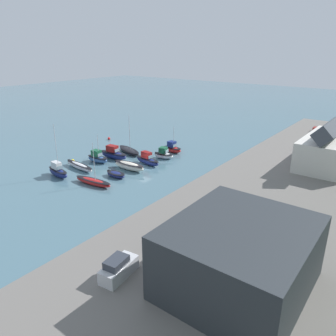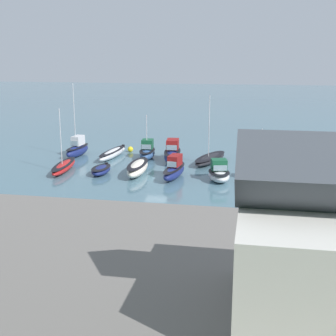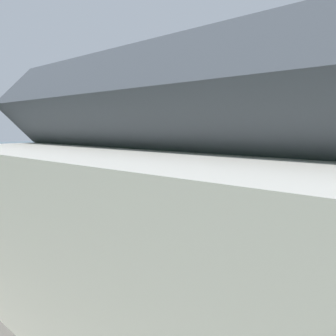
{
  "view_description": "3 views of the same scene",
  "coord_description": "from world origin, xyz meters",
  "px_view_note": "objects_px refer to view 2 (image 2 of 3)",
  "views": [
    {
      "loc": [
        45.73,
        40.76,
        22.63
      ],
      "look_at": [
        1.89,
        7.57,
        2.19
      ],
      "focal_mm": 35.0,
      "sensor_mm": 36.0,
      "label": 1
    },
    {
      "loc": [
        -10.73,
        50.32,
        14.1
      ],
      "look_at": [
        -2.36,
        5.25,
        2.64
      ],
      "focal_mm": 50.0,
      "sensor_mm": 36.0,
      "label": 2
    },
    {
      "loc": [
        -26.21,
        37.66,
        7.87
      ],
      "look_at": [
        4.41,
        2.81,
        2.08
      ],
      "focal_mm": 35.0,
      "sensor_mm": 36.0,
      "label": 3
    }
  ],
  "objects_px": {
    "moored_boat_5": "(64,166)",
    "moored_boat_7": "(172,153)",
    "moored_boat_6": "(210,159)",
    "mooring_buoy_0": "(130,149)",
    "moored_boat_3": "(138,168)",
    "moored_boat_9": "(113,153)",
    "moored_boat_10": "(77,149)",
    "moored_boat_2": "(174,170)",
    "moored_boat_0": "(260,172)",
    "moored_boat_1": "(219,173)",
    "mooring_buoy_1": "(250,144)",
    "moored_boat_8": "(147,152)",
    "moored_boat_4": "(101,170)"
  },
  "relations": [
    {
      "from": "mooring_buoy_0",
      "to": "mooring_buoy_1",
      "type": "relative_size",
      "value": 1.13
    },
    {
      "from": "moored_boat_5",
      "to": "mooring_buoy_0",
      "type": "xyz_separation_m",
      "value": [
        -5.05,
        -12.22,
        -0.18
      ]
    },
    {
      "from": "moored_boat_5",
      "to": "moored_boat_4",
      "type": "bearing_deg",
      "value": 167.7
    },
    {
      "from": "moored_boat_3",
      "to": "moored_boat_7",
      "type": "xyz_separation_m",
      "value": [
        -2.86,
        -7.29,
        0.29
      ]
    },
    {
      "from": "moored_boat_1",
      "to": "mooring_buoy_1",
      "type": "bearing_deg",
      "value": -112.82
    },
    {
      "from": "moored_boat_2",
      "to": "mooring_buoy_0",
      "type": "xyz_separation_m",
      "value": [
        8.65,
        -12.95,
        -0.57
      ]
    },
    {
      "from": "moored_boat_1",
      "to": "moored_boat_9",
      "type": "height_order",
      "value": "moored_boat_1"
    },
    {
      "from": "mooring_buoy_0",
      "to": "moored_boat_0",
      "type": "bearing_deg",
      "value": 146.46
    },
    {
      "from": "moored_boat_3",
      "to": "moored_boat_7",
      "type": "relative_size",
      "value": 1.06
    },
    {
      "from": "moored_boat_10",
      "to": "moored_boat_5",
      "type": "bearing_deg",
      "value": 105.69
    },
    {
      "from": "moored_boat_7",
      "to": "moored_boat_10",
      "type": "distance_m",
      "value": 13.45
    },
    {
      "from": "moored_boat_2",
      "to": "mooring_buoy_1",
      "type": "xyz_separation_m",
      "value": [
        -8.32,
        -20.2,
        -0.62
      ]
    },
    {
      "from": "moored_boat_5",
      "to": "moored_boat_6",
      "type": "xyz_separation_m",
      "value": [
        -17.02,
        -7.59,
        -0.03
      ]
    },
    {
      "from": "moored_boat_3",
      "to": "moored_boat_5",
      "type": "xyz_separation_m",
      "value": [
        9.19,
        0.1,
        -0.22
      ]
    },
    {
      "from": "moored_boat_2",
      "to": "moored_boat_5",
      "type": "distance_m",
      "value": 13.73
    },
    {
      "from": "moored_boat_6",
      "to": "moored_boat_8",
      "type": "bearing_deg",
      "value": 12.66
    },
    {
      "from": "moored_boat_0",
      "to": "moored_boat_8",
      "type": "distance_m",
      "value": 17.08
    },
    {
      "from": "moored_boat_8",
      "to": "mooring_buoy_0",
      "type": "bearing_deg",
      "value": -52.59
    },
    {
      "from": "moored_boat_6",
      "to": "mooring_buoy_0",
      "type": "relative_size",
      "value": 11.08
    },
    {
      "from": "moored_boat_3",
      "to": "moored_boat_9",
      "type": "relative_size",
      "value": 0.86
    },
    {
      "from": "moored_boat_8",
      "to": "moored_boat_10",
      "type": "bearing_deg",
      "value": -2.56
    },
    {
      "from": "moored_boat_8",
      "to": "moored_boat_9",
      "type": "height_order",
      "value": "moored_boat_8"
    },
    {
      "from": "moored_boat_3",
      "to": "mooring_buoy_1",
      "type": "xyz_separation_m",
      "value": [
        -12.83,
        -19.36,
        -0.44
      ]
    },
    {
      "from": "moored_boat_1",
      "to": "moored_boat_7",
      "type": "xyz_separation_m",
      "value": [
        6.77,
        -8.39,
        0.2
      ]
    },
    {
      "from": "moored_boat_6",
      "to": "moored_boat_8",
      "type": "height_order",
      "value": "moored_boat_6"
    },
    {
      "from": "moored_boat_6",
      "to": "moored_boat_7",
      "type": "xyz_separation_m",
      "value": [
        4.96,
        0.2,
        0.54
      ]
    },
    {
      "from": "moored_boat_6",
      "to": "mooring_buoy_0",
      "type": "height_order",
      "value": "moored_boat_6"
    },
    {
      "from": "moored_boat_7",
      "to": "mooring_buoy_0",
      "type": "height_order",
      "value": "moored_boat_7"
    },
    {
      "from": "moored_boat_8",
      "to": "mooring_buoy_0",
      "type": "relative_size",
      "value": 7.58
    },
    {
      "from": "moored_boat_0",
      "to": "moored_boat_2",
      "type": "distance_m",
      "value": 9.7
    },
    {
      "from": "moored_boat_10",
      "to": "mooring_buoy_1",
      "type": "distance_m",
      "value": 26.01
    },
    {
      "from": "moored_boat_4",
      "to": "moored_boat_5",
      "type": "bearing_deg",
      "value": -6.03
    },
    {
      "from": "moored_boat_9",
      "to": "moored_boat_8",
      "type": "bearing_deg",
      "value": -171.87
    },
    {
      "from": "moored_boat_0",
      "to": "mooring_buoy_0",
      "type": "height_order",
      "value": "moored_boat_0"
    },
    {
      "from": "moored_boat_2",
      "to": "moored_boat_9",
      "type": "bearing_deg",
      "value": -34.18
    },
    {
      "from": "mooring_buoy_1",
      "to": "moored_boat_6",
      "type": "bearing_deg",
      "value": 67.15
    },
    {
      "from": "moored_boat_1",
      "to": "moored_boat_8",
      "type": "xyz_separation_m",
      "value": [
        10.38,
        -9.4,
        0.07
      ]
    },
    {
      "from": "moored_boat_7",
      "to": "moored_boat_9",
      "type": "height_order",
      "value": "moored_boat_7"
    },
    {
      "from": "moored_boat_2",
      "to": "moored_boat_0",
      "type": "bearing_deg",
      "value": -167.81
    },
    {
      "from": "moored_boat_0",
      "to": "moored_boat_4",
      "type": "bearing_deg",
      "value": 4.16
    },
    {
      "from": "moored_boat_5",
      "to": "moored_boat_6",
      "type": "distance_m",
      "value": 18.64
    },
    {
      "from": "moored_boat_5",
      "to": "moored_boat_8",
      "type": "xyz_separation_m",
      "value": [
        -8.44,
        -8.4,
        0.39
      ]
    },
    {
      "from": "moored_boat_5",
      "to": "moored_boat_7",
      "type": "relative_size",
      "value": 1.16
    },
    {
      "from": "moored_boat_1",
      "to": "moored_boat_4",
      "type": "bearing_deg",
      "value": -15.7
    },
    {
      "from": "moored_boat_6",
      "to": "moored_boat_9",
      "type": "height_order",
      "value": "moored_boat_6"
    },
    {
      "from": "moored_boat_4",
      "to": "moored_boat_1",
      "type": "bearing_deg",
      "value": 178.87
    },
    {
      "from": "mooring_buoy_0",
      "to": "moored_boat_6",
      "type": "bearing_deg",
      "value": 158.84
    },
    {
      "from": "moored_boat_10",
      "to": "mooring_buoy_0",
      "type": "xyz_separation_m",
      "value": [
        -6.42,
        -4.1,
        -0.67
      ]
    },
    {
      "from": "moored_boat_1",
      "to": "moored_boat_8",
      "type": "bearing_deg",
      "value": -56.09
    },
    {
      "from": "moored_boat_6",
      "to": "moored_boat_10",
      "type": "bearing_deg",
      "value": 16.39
    }
  ]
}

